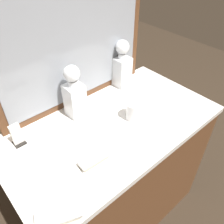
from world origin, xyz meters
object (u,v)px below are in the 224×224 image
crystal_decanter_front (122,68)px  napkin_holder (17,136)px  crystal_tumbler_rear (134,111)px  crystal_decanter_far_right (75,96)px  silver_brush_rear (94,160)px  silver_brush_far_right (59,216)px

crystal_decanter_front → napkin_holder: crystal_decanter_front is taller
crystal_decanter_front → crystal_tumbler_rear: crystal_decanter_front is taller
crystal_decanter_far_right → crystal_tumbler_rear: 0.30m
silver_brush_rear → silver_brush_far_right: same height
crystal_decanter_front → silver_brush_far_right: 0.87m
crystal_decanter_front → napkin_holder: size_ratio=2.58×
silver_brush_rear → crystal_tumbler_rear: bearing=14.9°
crystal_tumbler_rear → silver_brush_far_right: (-0.56, -0.20, -0.03)m
silver_brush_far_right → napkin_holder: napkin_holder is taller
crystal_tumbler_rear → silver_brush_rear: size_ratio=0.70×
silver_brush_rear → silver_brush_far_right: bearing=-155.1°
silver_brush_far_right → napkin_holder: bearing=83.3°
crystal_decanter_front → silver_brush_rear: crystal_decanter_front is taller
silver_brush_rear → silver_brush_far_right: size_ratio=0.82×
crystal_decanter_far_right → napkin_holder: (-0.31, 0.00, -0.07)m
crystal_decanter_far_right → silver_brush_rear: bearing=-112.0°
crystal_decanter_far_right → silver_brush_rear: 0.34m
crystal_tumbler_rear → napkin_holder: size_ratio=0.88×
crystal_tumbler_rear → silver_brush_far_right: bearing=-160.7°
crystal_decanter_far_right → silver_brush_far_right: (-0.36, -0.41, -0.10)m
crystal_decanter_front → silver_brush_far_right: size_ratio=1.70×
crystal_decanter_far_right → silver_brush_far_right: size_ratio=1.69×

